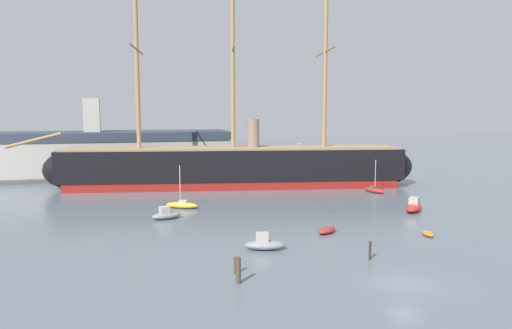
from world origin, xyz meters
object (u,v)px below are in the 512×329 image
sailboat_alongside_bow (182,205)px  mooring_piling_nearest (370,250)px  motorboat_mid_right (414,207)px  dinghy_far_right (386,177)px  tall_ship (233,166)px  motorboat_far_left (79,186)px  dinghy_foreground_right (428,234)px  sailboat_alongside_stern (374,190)px  motorboat_foreground_left (265,244)px  mooring_piling_right_pair (239,270)px  dockside_warehouse_left (93,154)px  mooring_piling_left_pair (236,265)px  sailboat_distant_centre (235,175)px  motorboat_mid_left (166,215)px  dinghy_near_centre (327,230)px  seagull_in_flight (299,144)px

sailboat_alongside_bow → mooring_piling_nearest: size_ratio=3.54×
motorboat_mid_right → dinghy_far_right: motorboat_mid_right is taller
tall_ship → motorboat_far_left: 27.55m
dinghy_foreground_right → sailboat_alongside_stern: sailboat_alongside_stern is taller
motorboat_foreground_left → dinghy_far_right: 55.83m
mooring_piling_right_pair → dockside_warehouse_left: dockside_warehouse_left is taller
dinghy_foreground_right → mooring_piling_left_pair: bearing=-165.1°
tall_ship → sailboat_distant_centre: tall_ship is taller
motorboat_mid_left → motorboat_mid_right: motorboat_mid_right is taller
sailboat_distant_centre → dockside_warehouse_left: (-28.23, 8.67, 4.19)m
dinghy_near_centre → dockside_warehouse_left: (-28.13, 55.50, 4.34)m
dinghy_near_centre → dockside_warehouse_left: 62.38m
tall_ship → dinghy_far_right: (32.37, 2.23, -3.48)m
mooring_piling_left_pair → dinghy_foreground_right: bearing=14.9°
dinghy_far_right → sailboat_alongside_stern: bearing=-127.0°
motorboat_far_left → dinghy_far_right: motorboat_far_left is taller
tall_ship → mooring_piling_nearest: size_ratio=41.81×
mooring_piling_nearest → dockside_warehouse_left: 71.12m
dockside_warehouse_left → tall_ship: bearing=-39.7°
mooring_piling_nearest → seagull_in_flight: seagull_in_flight is taller
dinghy_near_centre → seagull_in_flight: size_ratio=2.79×
dinghy_far_right → dockside_warehouse_left: 60.69m
sailboat_alongside_bow → motorboat_far_left: 27.02m
dinghy_near_centre → mooring_piling_left_pair: mooring_piling_left_pair is taller
mooring_piling_nearest → sailboat_distant_centre: bearing=89.9°
sailboat_distant_centre → seagull_in_flight: 45.81m
dinghy_near_centre → sailboat_alongside_stern: (18.52, 22.31, 0.12)m
tall_ship → dinghy_near_centre: bearing=-85.2°
dinghy_foreground_right → sailboat_distant_centre: 51.80m
tall_ship → dinghy_far_right: bearing=3.9°
motorboat_mid_left → tall_ship: bearing=58.6°
motorboat_far_left → dockside_warehouse_left: 16.09m
dinghy_far_right → sailboat_alongside_bow: bearing=-156.7°
dinghy_foreground_right → sailboat_distant_centre: sailboat_distant_centre is taller
tall_ship → dinghy_foreground_right: 40.88m
sailboat_alongside_bow → seagull_in_flight: 21.76m
sailboat_alongside_bow → mooring_piling_nearest: 31.11m
dinghy_foreground_right → motorboat_far_left: motorboat_far_left is taller
dinghy_near_centre → mooring_piling_left_pair: size_ratio=2.19×
mooring_piling_right_pair → mooring_piling_left_pair: bearing=82.8°
dinghy_near_centre → sailboat_alongside_bow: size_ratio=0.51×
motorboat_mid_right → motorboat_far_left: motorboat_mid_right is taller
motorboat_foreground_left → sailboat_alongside_bow: bearing=104.1°
motorboat_mid_left → dinghy_far_right: (46.22, 24.88, -0.26)m
sailboat_alongside_stern → sailboat_alongside_bow: bearing=-172.5°
tall_ship → sailboat_alongside_stern: tall_ship is taller
motorboat_mid_left → sailboat_distant_centre: (16.87, 34.90, -0.08)m
mooring_piling_left_pair → dockside_warehouse_left: (-15.30, 65.59, 3.97)m
dinghy_far_right → dinghy_foreground_right: bearing=-115.2°
motorboat_far_left → sailboat_alongside_bow: bearing=-54.6°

